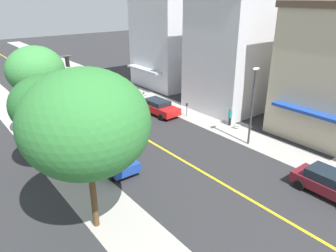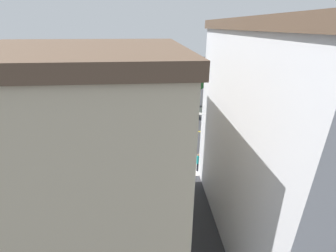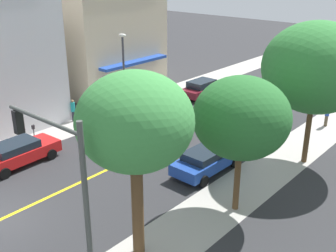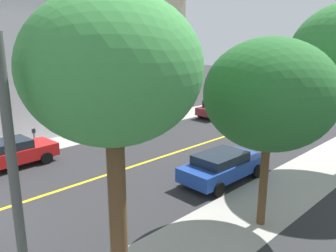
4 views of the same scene
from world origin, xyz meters
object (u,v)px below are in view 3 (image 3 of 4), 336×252
object	(u,v)px
traffic_light_mast	(62,174)
blue_sedan_right_curb	(207,160)
street_tree_left_near	(316,68)
pedestrian_teal_shirt	(73,110)
street_tree_right_corner	(135,123)
street_lamp	(124,65)
pedestrian_blue_shirt	(327,114)
parking_meter	(34,132)
maroon_sedan_left_curb	(203,88)
small_dog	(86,114)
street_tree_left_far	(241,118)
red_sedan_left_curb	(18,152)

from	to	relation	value
traffic_light_mast	blue_sedan_right_curb	xyz separation A→B (m)	(-1.05, 10.11, -3.59)
street_tree_left_near	pedestrian_teal_shirt	bearing A→B (deg)	-163.02
street_tree_right_corner	street_lamp	xyz separation A→B (m)	(-12.47, 11.13, -1.87)
pedestrian_blue_shirt	parking_meter	bearing A→B (deg)	-18.91
parking_meter	traffic_light_mast	bearing A→B (deg)	-26.50
maroon_sedan_left_curb	small_dog	world-z (taller)	maroon_sedan_left_curb
street_tree_left_far	street_tree_left_near	bearing A→B (deg)	87.07
street_tree_left_near	red_sedan_left_curb	xyz separation A→B (m)	(-12.51, -11.35, -4.96)
street_tree_left_near	small_dog	bearing A→B (deg)	-166.22
street_tree_left_far	red_sedan_left_curb	xyz separation A→B (m)	(-12.15, -4.33, -3.92)
parking_meter	blue_sedan_right_curb	world-z (taller)	blue_sedan_right_curb
traffic_light_mast	parking_meter	bearing A→B (deg)	-26.50
maroon_sedan_left_curb	small_dog	xyz separation A→B (m)	(-3.54, -10.06, -0.45)
street_lamp	red_sedan_left_curb	world-z (taller)	street_lamp
small_dog	blue_sedan_right_curb	bearing A→B (deg)	-104.22
red_sedan_left_curb	pedestrian_blue_shirt	xyz separation A→B (m)	(11.25, 17.86, 0.18)
pedestrian_teal_shirt	parking_meter	bearing A→B (deg)	160.12
parking_meter	traffic_light_mast	world-z (taller)	traffic_light_mast
traffic_light_mast	pedestrian_teal_shirt	distance (m)	17.06
parking_meter	pedestrian_blue_shirt	distance (m)	20.40
street_tree_left_near	small_dog	world-z (taller)	street_tree_left_near
pedestrian_teal_shirt	small_dog	xyz separation A→B (m)	(0.18, 1.00, -0.56)
street_tree_right_corner	small_dog	world-z (taller)	street_tree_right_corner
street_tree_right_corner	traffic_light_mast	bearing A→B (deg)	-111.38
pedestrian_teal_shirt	pedestrian_blue_shirt	size ratio (longest dim) A/B	0.94
pedestrian_teal_shirt	pedestrian_blue_shirt	distance (m)	18.51
street_tree_right_corner	small_dog	bearing A→B (deg)	148.76
street_tree_left_near	parking_meter	world-z (taller)	street_tree_left_near
traffic_light_mast	maroon_sedan_left_curb	bearing A→B (deg)	-65.75
street_tree_right_corner	street_tree_left_far	distance (m)	5.62
street_tree_right_corner	blue_sedan_right_curb	bearing A→B (deg)	105.34
parking_meter	red_sedan_left_curb	xyz separation A→B (m)	(1.86, -2.22, -0.11)
street_tree_left_far	pedestrian_blue_shirt	world-z (taller)	street_tree_left_far
street_tree_right_corner	red_sedan_left_curb	xyz separation A→B (m)	(-10.92, 1.06, -4.97)
street_lamp	blue_sedan_right_curb	xyz separation A→B (m)	(10.41, -3.61, -3.12)
red_sedan_left_curb	small_dog	size ratio (longest dim) A/B	7.01
street_tree_right_corner	pedestrian_teal_shirt	size ratio (longest dim) A/B	4.59
street_tree_right_corner	red_sedan_left_curb	bearing A→B (deg)	174.46
maroon_sedan_left_curb	pedestrian_blue_shirt	world-z (taller)	pedestrian_blue_shirt
pedestrian_blue_shirt	street_tree_right_corner	bearing A→B (deg)	20.07
traffic_light_mast	pedestrian_teal_shirt	world-z (taller)	traffic_light_mast
blue_sedan_right_curb	parking_meter	bearing A→B (deg)	112.78
street_tree_right_corner	parking_meter	size ratio (longest dim) A/B	5.74
street_tree_right_corner	street_lamp	size ratio (longest dim) A/B	1.23
street_tree_left_near	red_sedan_left_curb	world-z (taller)	street_tree_left_near
street_tree_left_far	maroon_sedan_left_curb	size ratio (longest dim) A/B	1.49
parking_meter	red_sedan_left_curb	size ratio (longest dim) A/B	0.28
pedestrian_teal_shirt	small_dog	size ratio (longest dim) A/B	2.45
street_lamp	pedestrian_teal_shirt	world-z (taller)	street_lamp
blue_sedan_right_curb	small_dog	bearing A→B (deg)	86.28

